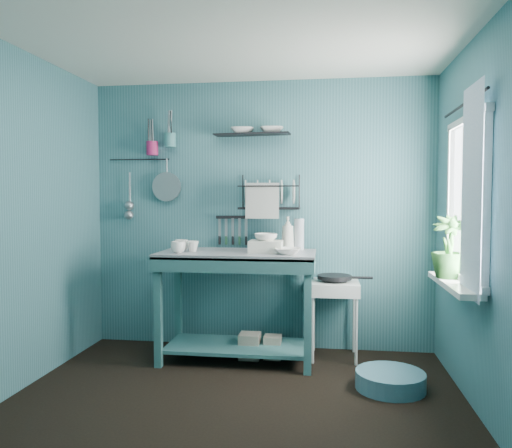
# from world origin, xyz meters

# --- Properties ---
(floor) EXTENTS (3.20, 3.20, 0.00)m
(floor) POSITION_xyz_m (0.00, 0.00, 0.00)
(floor) COLOR black
(floor) RESTS_ON ground
(ceiling) EXTENTS (3.20, 3.20, 0.00)m
(ceiling) POSITION_xyz_m (0.00, 0.00, 2.50)
(ceiling) COLOR silver
(ceiling) RESTS_ON ground
(wall_back) EXTENTS (3.20, 0.00, 3.20)m
(wall_back) POSITION_xyz_m (0.00, 1.50, 1.25)
(wall_back) COLOR #396D75
(wall_back) RESTS_ON ground
(wall_front) EXTENTS (3.20, 0.00, 3.20)m
(wall_front) POSITION_xyz_m (0.00, -1.50, 1.25)
(wall_front) COLOR #396D75
(wall_front) RESTS_ON ground
(wall_left) EXTENTS (0.00, 3.00, 3.00)m
(wall_left) POSITION_xyz_m (-1.60, 0.00, 1.25)
(wall_left) COLOR #396D75
(wall_left) RESTS_ON ground
(wall_right) EXTENTS (0.00, 3.00, 3.00)m
(wall_right) POSITION_xyz_m (1.60, 0.00, 1.25)
(wall_right) COLOR #396D75
(wall_right) RESTS_ON ground
(work_counter) EXTENTS (1.40, 0.80, 0.95)m
(work_counter) POSITION_xyz_m (-0.14, 1.07, 0.47)
(work_counter) COLOR #336A6C
(work_counter) RESTS_ON floor
(mug_left) EXTENTS (0.12, 0.12, 0.10)m
(mug_left) POSITION_xyz_m (-0.62, 0.91, 1.00)
(mug_left) COLOR white
(mug_left) RESTS_ON work_counter
(mug_mid) EXTENTS (0.14, 0.14, 0.09)m
(mug_mid) POSITION_xyz_m (-0.52, 1.01, 0.99)
(mug_mid) COLOR white
(mug_mid) RESTS_ON work_counter
(mug_right) EXTENTS (0.17, 0.17, 0.10)m
(mug_right) POSITION_xyz_m (-0.64, 1.07, 1.00)
(mug_right) COLOR white
(mug_right) RESTS_ON work_counter
(wash_tub) EXTENTS (0.28, 0.22, 0.10)m
(wash_tub) POSITION_xyz_m (0.11, 1.05, 1.00)
(wash_tub) COLOR silver
(wash_tub) RESTS_ON work_counter
(tub_bowl) EXTENTS (0.20, 0.19, 0.06)m
(tub_bowl) POSITION_xyz_m (0.11, 1.05, 1.08)
(tub_bowl) COLOR white
(tub_bowl) RESTS_ON wash_tub
(soap_bottle) EXTENTS (0.11, 0.12, 0.30)m
(soap_bottle) POSITION_xyz_m (0.28, 1.27, 1.10)
(soap_bottle) COLOR silver
(soap_bottle) RESTS_ON work_counter
(water_bottle) EXTENTS (0.09, 0.09, 0.28)m
(water_bottle) POSITION_xyz_m (0.38, 1.29, 1.09)
(water_bottle) COLOR silver
(water_bottle) RESTS_ON work_counter
(counter_bowl) EXTENTS (0.22, 0.22, 0.05)m
(counter_bowl) POSITION_xyz_m (0.31, 0.92, 0.97)
(counter_bowl) COLOR white
(counter_bowl) RESTS_ON work_counter
(hotplate_stand) EXTENTS (0.44, 0.44, 0.68)m
(hotplate_stand) POSITION_xyz_m (0.69, 1.24, 0.34)
(hotplate_stand) COLOR white
(hotplate_stand) RESTS_ON floor
(frying_pan) EXTENTS (0.30, 0.30, 0.03)m
(frying_pan) POSITION_xyz_m (0.69, 1.24, 0.72)
(frying_pan) COLOR black
(frying_pan) RESTS_ON hotplate_stand
(knife_strip) EXTENTS (0.32, 0.06, 0.03)m
(knife_strip) POSITION_xyz_m (-0.26, 1.47, 1.23)
(knife_strip) COLOR black
(knife_strip) RESTS_ON wall_back
(dish_rack) EXTENTS (0.57, 0.29, 0.32)m
(dish_rack) POSITION_xyz_m (0.10, 1.37, 1.47)
(dish_rack) COLOR black
(dish_rack) RESTS_ON wall_back
(upper_shelf) EXTENTS (0.71, 0.23, 0.01)m
(upper_shelf) POSITION_xyz_m (-0.06, 1.40, 2.00)
(upper_shelf) COLOR black
(upper_shelf) RESTS_ON wall_back
(shelf_bowl_left) EXTENTS (0.23, 0.23, 0.05)m
(shelf_bowl_left) POSITION_xyz_m (-0.16, 1.40, 2.04)
(shelf_bowl_left) COLOR white
(shelf_bowl_left) RESTS_ON upper_shelf
(shelf_bowl_right) EXTENTS (0.23, 0.23, 0.05)m
(shelf_bowl_right) POSITION_xyz_m (0.12, 1.40, 2.01)
(shelf_bowl_right) COLOR white
(shelf_bowl_right) RESTS_ON upper_shelf
(utensil_cup_magenta) EXTENTS (0.11, 0.11, 0.13)m
(utensil_cup_magenta) POSITION_xyz_m (-1.03, 1.42, 1.88)
(utensil_cup_magenta) COLOR #B8225E
(utensil_cup_magenta) RESTS_ON wall_back
(utensil_cup_teal) EXTENTS (0.11, 0.11, 0.13)m
(utensil_cup_teal) POSITION_xyz_m (-0.85, 1.42, 1.96)
(utensil_cup_teal) COLOR teal
(utensil_cup_teal) RESTS_ON wall_back
(colander) EXTENTS (0.28, 0.03, 0.28)m
(colander) POSITION_xyz_m (-0.90, 1.45, 1.52)
(colander) COLOR #989CA0
(colander) RESTS_ON wall_back
(ladle_outer) EXTENTS (0.01, 0.01, 0.30)m
(ladle_outer) POSITION_xyz_m (-1.27, 1.46, 1.51)
(ladle_outer) COLOR #989CA0
(ladle_outer) RESTS_ON wall_back
(ladle_inner) EXTENTS (0.01, 0.01, 0.30)m
(ladle_inner) POSITION_xyz_m (-1.28, 1.46, 1.42)
(ladle_inner) COLOR #989CA0
(ladle_inner) RESTS_ON wall_back
(hook_rail) EXTENTS (0.60, 0.01, 0.01)m
(hook_rail) POSITION_xyz_m (-1.17, 1.47, 1.78)
(hook_rail) COLOR black
(hook_rail) RESTS_ON wall_back
(window_glass) EXTENTS (0.00, 1.10, 1.10)m
(window_glass) POSITION_xyz_m (1.59, 0.45, 1.40)
(window_glass) COLOR white
(window_glass) RESTS_ON wall_right
(windowsill) EXTENTS (0.16, 0.95, 0.04)m
(windowsill) POSITION_xyz_m (1.50, 0.45, 0.81)
(windowsill) COLOR white
(windowsill) RESTS_ON wall_right
(curtain) EXTENTS (0.00, 1.35, 1.35)m
(curtain) POSITION_xyz_m (1.52, 0.15, 1.45)
(curtain) COLOR white
(curtain) RESTS_ON wall_right
(curtain_rod) EXTENTS (0.02, 1.05, 0.02)m
(curtain_rod) POSITION_xyz_m (1.54, 0.45, 2.05)
(curtain_rod) COLOR black
(curtain_rod) RESTS_ON wall_right
(potted_plant) EXTENTS (0.27, 0.27, 0.46)m
(potted_plant) POSITION_xyz_m (1.50, 0.61, 1.06)
(potted_plant) COLOR #285D25
(potted_plant) RESTS_ON windowsill
(storage_tin_large) EXTENTS (0.18, 0.18, 0.22)m
(storage_tin_large) POSITION_xyz_m (-0.04, 1.12, 0.11)
(storage_tin_large) COLOR gray
(storage_tin_large) RESTS_ON floor
(storage_tin_small) EXTENTS (0.15, 0.15, 0.20)m
(storage_tin_small) POSITION_xyz_m (0.16, 1.15, 0.10)
(storage_tin_small) COLOR gray
(storage_tin_small) RESTS_ON floor
(floor_basin) EXTENTS (0.51, 0.51, 0.13)m
(floor_basin) POSITION_xyz_m (1.09, 0.56, 0.07)
(floor_basin) COLOR teal
(floor_basin) RESTS_ON floor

